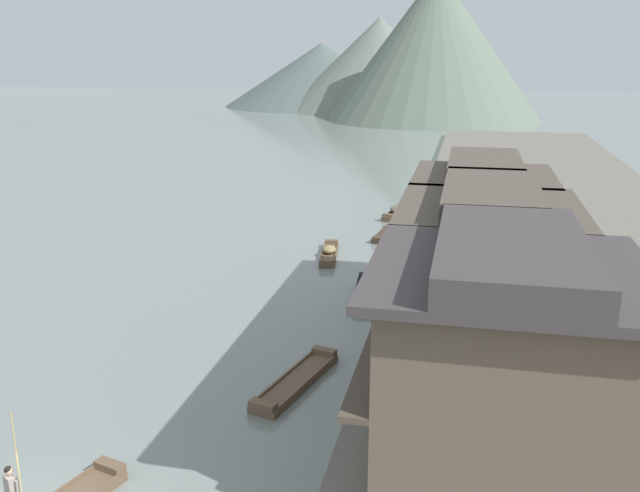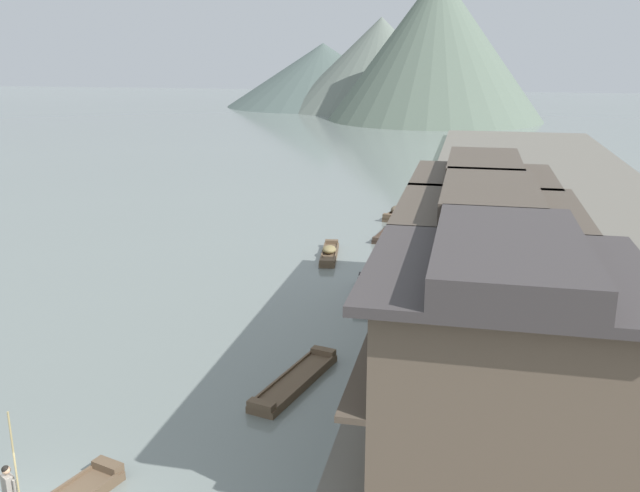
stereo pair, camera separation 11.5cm
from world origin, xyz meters
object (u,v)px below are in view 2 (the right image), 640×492
at_px(boat_moored_far, 398,213).
at_px(house_waterfront_nearest, 501,359).
at_px(boat_moored_second, 366,292).
at_px(boat_midriver_drifting, 389,234).
at_px(boatman_person, 10,488).
at_px(boat_moored_third, 295,381).
at_px(boat_moored_nearest, 329,253).
at_px(house_waterfront_second, 484,274).
at_px(house_waterfront_tall, 480,230).

bearing_deg(boat_moored_far, house_waterfront_nearest, -79.22).
xyz_separation_m(boat_moored_second, boat_midriver_drifting, (-0.27, 11.21, -0.05)).
bearing_deg(boat_moored_far, boatman_person, -98.23).
height_order(boat_moored_third, house_waterfront_nearest, house_waterfront_nearest).
relative_size(boat_moored_nearest, house_waterfront_nearest, 0.63).
bearing_deg(boatman_person, boat_moored_third, 64.24).
xyz_separation_m(boat_moored_third, house_waterfront_second, (6.17, 2.38, 3.58)).
relative_size(boat_moored_second, house_waterfront_nearest, 0.55).
bearing_deg(boatman_person, house_waterfront_nearest, 22.58).
relative_size(boat_moored_far, house_waterfront_tall, 0.62).
bearing_deg(house_waterfront_second, boatman_person, -132.64).
distance_m(boat_moored_third, house_waterfront_nearest, 8.71).
height_order(house_waterfront_nearest, house_waterfront_tall, same).
distance_m(boatman_person, boat_moored_far, 35.45).
relative_size(boat_moored_nearest, boat_moored_third, 0.90).
distance_m(boat_moored_third, boat_moored_far, 26.00).
distance_m(boat_midriver_drifting, house_waterfront_second, 19.43).
relative_size(boatman_person, boat_moored_far, 0.77).
distance_m(boat_moored_nearest, boat_midriver_drifting, 5.98).
xyz_separation_m(boatman_person, house_waterfront_tall, (10.42, 17.66, 2.26)).
relative_size(boatman_person, house_waterfront_nearest, 0.43).
relative_size(boat_moored_nearest, house_waterfront_second, 0.63).
relative_size(house_waterfront_second, house_waterfront_tall, 1.10).
height_order(house_waterfront_second, house_waterfront_tall, same).
distance_m(house_waterfront_nearest, house_waterfront_second, 6.94).
bearing_deg(house_waterfront_nearest, boat_moored_third, 145.03).
relative_size(boat_midriver_drifting, house_waterfront_nearest, 0.65).
bearing_deg(house_waterfront_second, boat_moored_far, 103.07).
bearing_deg(boat_moored_third, house_waterfront_second, 21.10).
height_order(boat_moored_far, house_waterfront_tall, house_waterfront_tall).
height_order(boatman_person, boat_midriver_drifting, boatman_person).
distance_m(boatman_person, boat_moored_nearest, 24.60).
xyz_separation_m(boat_moored_far, house_waterfront_second, (5.48, -23.61, 3.43)).
xyz_separation_m(house_waterfront_nearest, house_waterfront_second, (-0.34, 6.93, 0.00)).
height_order(boat_moored_nearest, house_waterfront_nearest, house_waterfront_nearest).
bearing_deg(boat_moored_far, house_waterfront_tall, -72.92).
bearing_deg(house_waterfront_tall, boat_moored_second, 169.83).
bearing_deg(boat_moored_second, boat_midriver_drifting, 91.39).
bearing_deg(house_waterfront_tall, house_waterfront_second, -88.78).
bearing_deg(boat_moored_nearest, boatman_person, -95.60).
distance_m(boat_moored_far, boat_midriver_drifting, 5.31).
bearing_deg(boat_moored_third, house_waterfront_nearest, -34.97).
xyz_separation_m(boat_moored_nearest, boat_moored_second, (3.00, -5.89, -0.03)).
bearing_deg(boat_moored_second, boatman_person, -106.22).
xyz_separation_m(boat_moored_nearest, house_waterfront_tall, (8.02, -6.79, 3.51)).
xyz_separation_m(boat_moored_second, boat_moored_third, (-1.02, -9.48, -0.04)).
distance_m(boatman_person, house_waterfront_tall, 20.63).
relative_size(boat_moored_nearest, boat_midriver_drifting, 0.97).
bearing_deg(boat_moored_second, boat_moored_nearest, 116.97).
height_order(boat_moored_far, house_waterfront_second, house_waterfront_second).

